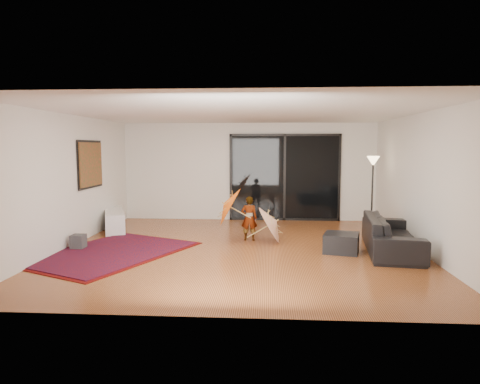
# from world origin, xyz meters

# --- Properties ---
(floor) EXTENTS (7.00, 7.00, 0.00)m
(floor) POSITION_xyz_m (0.00, 0.00, 0.00)
(floor) COLOR #A8592E
(floor) RESTS_ON ground
(ceiling) EXTENTS (7.00, 7.00, 0.00)m
(ceiling) POSITION_xyz_m (0.00, 0.00, 2.70)
(ceiling) COLOR white
(ceiling) RESTS_ON wall_back
(wall_back) EXTENTS (7.00, 0.00, 7.00)m
(wall_back) POSITION_xyz_m (0.00, 3.50, 1.35)
(wall_back) COLOR silver
(wall_back) RESTS_ON floor
(wall_front) EXTENTS (7.00, 0.00, 7.00)m
(wall_front) POSITION_xyz_m (0.00, -3.50, 1.35)
(wall_front) COLOR silver
(wall_front) RESTS_ON floor
(wall_left) EXTENTS (0.00, 7.00, 7.00)m
(wall_left) POSITION_xyz_m (-3.50, 0.00, 1.35)
(wall_left) COLOR silver
(wall_left) RESTS_ON floor
(wall_right) EXTENTS (0.00, 7.00, 7.00)m
(wall_right) POSITION_xyz_m (3.50, 0.00, 1.35)
(wall_right) COLOR silver
(wall_right) RESTS_ON floor
(sliding_door) EXTENTS (3.06, 0.07, 2.40)m
(sliding_door) POSITION_xyz_m (1.00, 3.47, 1.20)
(sliding_door) COLOR black
(sliding_door) RESTS_ON wall_back
(painting) EXTENTS (0.04, 1.28, 1.08)m
(painting) POSITION_xyz_m (-3.46, 1.00, 1.65)
(painting) COLOR black
(painting) RESTS_ON wall_left
(media_console) EXTENTS (1.05, 1.79, 0.49)m
(media_console) POSITION_xyz_m (-3.25, 1.80, 0.24)
(media_console) COLOR white
(media_console) RESTS_ON floor
(speaker) EXTENTS (0.26, 0.26, 0.29)m
(speaker) POSITION_xyz_m (-3.25, -0.23, 0.15)
(speaker) COLOR #424244
(speaker) RESTS_ON floor
(persian_rug) EXTENTS (3.35, 3.79, 0.02)m
(persian_rug) POSITION_xyz_m (-2.52, -0.51, 0.01)
(persian_rug) COLOR #500706
(persian_rug) RESTS_ON floor
(sofa) EXTENTS (1.23, 2.46, 0.69)m
(sofa) POSITION_xyz_m (2.95, -0.04, 0.34)
(sofa) COLOR black
(sofa) RESTS_ON floor
(ottoman) EXTENTS (0.79, 0.79, 0.37)m
(ottoman) POSITION_xyz_m (1.97, -0.15, 0.18)
(ottoman) COLOR black
(ottoman) RESTS_ON floor
(floor_lamp) EXTENTS (0.31, 0.31, 1.82)m
(floor_lamp) POSITION_xyz_m (3.10, 2.22, 1.44)
(floor_lamp) COLOR black
(floor_lamp) RESTS_ON floor
(child) EXTENTS (0.36, 0.25, 0.97)m
(child) POSITION_xyz_m (0.13, 0.80, 0.49)
(child) COLOR #999999
(child) RESTS_ON floor
(parasol_orange) EXTENTS (0.59, 0.93, 0.91)m
(parasol_orange) POSITION_xyz_m (-0.42, 0.75, 0.73)
(parasol_orange) COLOR #E7590C
(parasol_orange) RESTS_ON child
(parasol_white) EXTENTS (0.60, 0.86, 0.94)m
(parasol_white) POSITION_xyz_m (0.73, 0.65, 0.50)
(parasol_white) COLOR silver
(parasol_white) RESTS_ON floor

